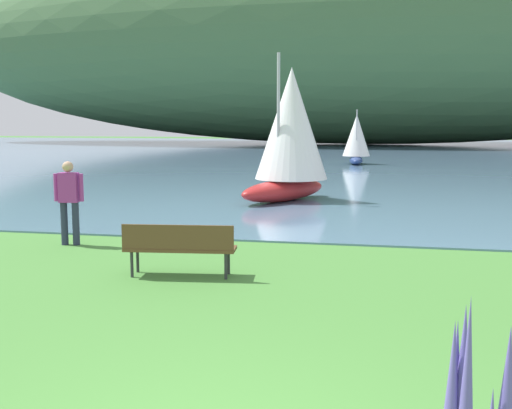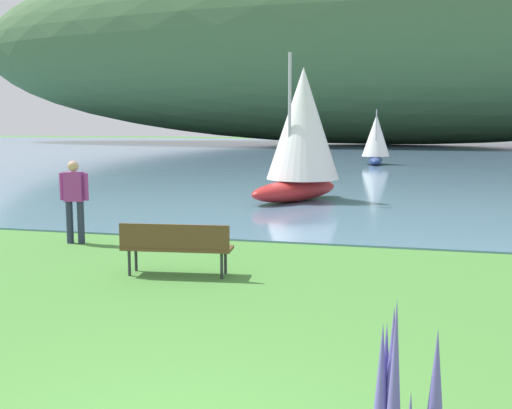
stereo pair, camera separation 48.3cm
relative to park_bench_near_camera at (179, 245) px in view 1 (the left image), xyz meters
The scene contains 6 objects.
bay_water 43.14m from the park_bench_near_camera, 87.47° to the left, with size 180.00×80.00×0.04m, color #5B7F9E.
distant_hillside 63.39m from the park_bench_near_camera, 89.09° to the left, with size 103.02×28.00×23.60m, color #42663D.
park_bench_near_camera is the anchor object (origin of this frame).
person_at_shoreline 3.69m from the park_bench_near_camera, 145.88° to the left, with size 0.60×0.27×1.71m.
sailboat_nearest_to_shore 27.68m from the park_bench_near_camera, 86.55° to the left, with size 1.68×2.75×3.21m.
sailboat_mid_bay 10.06m from the park_bench_near_camera, 88.12° to the left, with size 3.13×3.92×4.54m.
Camera 1 is at (1.26, -3.96, 2.48)m, focal length 42.91 mm.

